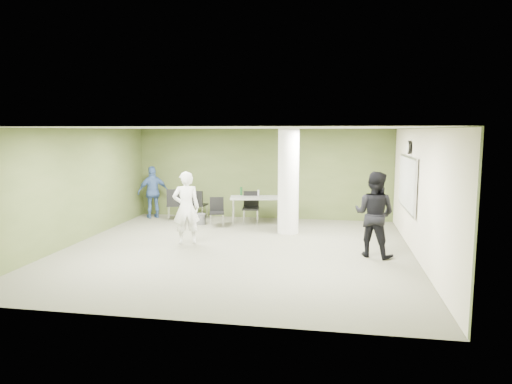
% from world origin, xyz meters
% --- Properties ---
extents(floor, '(8.00, 8.00, 0.00)m').
position_xyz_m(floor, '(0.00, 0.00, 0.00)').
color(floor, '#565544').
rests_on(floor, ground).
extents(ceiling, '(8.00, 8.00, 0.00)m').
position_xyz_m(ceiling, '(0.00, 0.00, 2.80)').
color(ceiling, white).
rests_on(ceiling, wall_back).
extents(wall_back, '(8.00, 2.80, 0.02)m').
position_xyz_m(wall_back, '(0.00, 4.00, 1.40)').
color(wall_back, '#414F25').
rests_on(wall_back, floor).
extents(wall_left, '(0.02, 8.00, 2.80)m').
position_xyz_m(wall_left, '(-4.00, 0.00, 1.40)').
color(wall_left, '#414F25').
rests_on(wall_left, floor).
extents(wall_right_cream, '(0.02, 8.00, 2.80)m').
position_xyz_m(wall_right_cream, '(4.00, 0.00, 1.40)').
color(wall_right_cream, beige).
rests_on(wall_right_cream, floor).
extents(column, '(0.56, 0.56, 2.80)m').
position_xyz_m(column, '(1.00, 2.00, 1.40)').
color(column, silver).
rests_on(column, floor).
extents(whiteboard, '(0.05, 2.30, 1.30)m').
position_xyz_m(whiteboard, '(3.92, 1.20, 1.50)').
color(whiteboard, silver).
rests_on(whiteboard, wall_right_cream).
extents(wall_clock, '(0.06, 0.32, 0.32)m').
position_xyz_m(wall_clock, '(3.92, 1.20, 2.35)').
color(wall_clock, black).
rests_on(wall_clock, wall_right_cream).
extents(folding_table, '(1.82, 1.04, 1.06)m').
position_xyz_m(folding_table, '(0.05, 3.01, 0.76)').
color(folding_table, gray).
rests_on(folding_table, floor).
extents(wastebasket, '(0.28, 0.28, 0.32)m').
position_xyz_m(wastebasket, '(-1.63, 2.67, 0.16)').
color(wastebasket, '#4C4C4C').
rests_on(wastebasket, floor).
extents(chair_back_left, '(0.61, 0.61, 0.99)m').
position_xyz_m(chair_back_left, '(-2.56, 3.06, 0.58)').
color(chair_back_left, black).
rests_on(chair_back_left, floor).
extents(chair_back_right, '(0.50, 0.50, 0.91)m').
position_xyz_m(chair_back_right, '(-1.95, 3.42, 0.53)').
color(chair_back_right, black).
rests_on(chair_back_right, floor).
extents(chair_table_left, '(0.51, 0.51, 0.84)m').
position_xyz_m(chair_table_left, '(-1.10, 2.49, 0.49)').
color(chair_table_left, black).
rests_on(chair_table_left, floor).
extents(chair_table_right, '(0.53, 0.53, 0.95)m').
position_xyz_m(chair_table_right, '(-0.21, 3.06, 0.56)').
color(chair_table_right, black).
rests_on(chair_table_right, floor).
extents(woman_white, '(0.76, 0.64, 1.77)m').
position_xyz_m(woman_white, '(-1.31, 0.38, 0.89)').
color(woman_white, white).
rests_on(woman_white, floor).
extents(man_black, '(1.12, 1.02, 1.87)m').
position_xyz_m(man_black, '(3.08, 0.01, 0.94)').
color(man_black, black).
rests_on(man_black, floor).
extents(man_blue, '(1.02, 0.88, 1.64)m').
position_xyz_m(man_blue, '(-3.40, 3.40, 0.82)').
color(man_blue, '#39568D').
rests_on(man_blue, floor).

